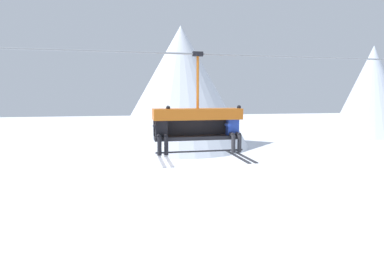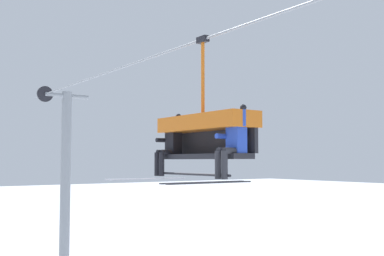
{
  "view_description": "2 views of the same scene",
  "coord_description": "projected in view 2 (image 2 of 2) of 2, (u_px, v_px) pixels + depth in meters",
  "views": [
    {
      "loc": [
        -0.96,
        -8.8,
        6.71
      ],
      "look_at": [
        0.72,
        -0.73,
        5.85
      ],
      "focal_mm": 28.0,
      "sensor_mm": 36.0,
      "label": 1
    },
    {
      "loc": [
        8.25,
        -6.28,
        5.51
      ],
      "look_at": [
        0.57,
        -0.85,
        6.15
      ],
      "focal_mm": 45.0,
      "sensor_mm": 36.0,
      "label": 2
    }
  ],
  "objects": [
    {
      "name": "lift_tower_near",
      "position": [
        65.0,
        197.0,
        17.14
      ],
      "size": [
        0.36,
        1.88,
        8.14
      ],
      "color": "gray",
      "rests_on": "ground_plane"
    },
    {
      "name": "skier_black",
      "position": [
        169.0,
        145.0,
        9.92
      ],
      "size": [
        0.48,
        1.7,
        1.34
      ],
      "color": "black"
    },
    {
      "name": "chairlift_chair",
      "position": [
        206.0,
        130.0,
        9.25
      ],
      "size": [
        2.44,
        0.74,
        2.68
      ],
      "color": "#232328"
    },
    {
      "name": "skier_blue",
      "position": [
        231.0,
        142.0,
        8.29
      ],
      "size": [
        0.48,
        1.7,
        1.34
      ],
      "color": "#2847B7"
    },
    {
      "name": "lift_cable",
      "position": [
        206.0,
        39.0,
        9.25
      ],
      "size": [
        20.87,
        0.05,
        0.05
      ],
      "color": "gray"
    }
  ]
}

